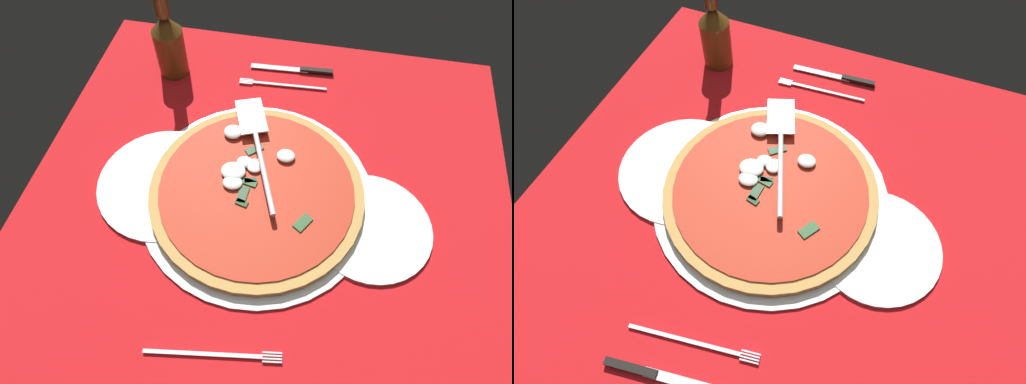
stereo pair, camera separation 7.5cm
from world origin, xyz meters
The scene contains 10 objects.
ground_plane centered at (0.00, 0.00, -0.40)cm, with size 90.85×90.85×0.80cm, color red.
checker_pattern centered at (0.00, 0.00, 0.05)cm, with size 90.85×90.85×0.10cm.
pizza_pan centered at (1.81, 0.32, 0.51)cm, with size 44.02×44.02×0.82cm, color silver.
dinner_plate_left centered at (-19.56, 2.81, 0.60)cm, with size 21.93×21.93×1.00cm, color silver.
dinner_plate_right centered at (19.69, 0.99, 0.60)cm, with size 25.19×25.19×1.00cm, color white.
pizza centered at (1.90, 0.15, 1.88)cm, with size 39.84×39.84×3.24cm.
pizza_server centered at (3.19, -8.57, 4.50)cm, with size 12.90×27.30×1.00cm.
place_setting_near centered at (-0.06, -32.38, 0.46)cm, with size 20.64×12.82×1.40cm.
place_setting_far centered at (4.14, 32.50, 0.47)cm, with size 21.57×14.76×1.40cm.
beer_bottle centered at (26.92, -29.64, 8.31)cm, with size 6.68×6.68×21.64cm.
Camera 1 is at (-5.78, 39.10, 65.79)cm, focal length 28.42 mm.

